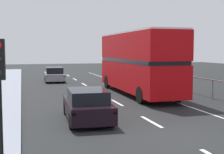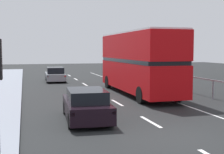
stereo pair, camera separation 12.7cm
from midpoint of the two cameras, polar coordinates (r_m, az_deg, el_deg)
ground_plane at (r=11.81m, az=11.80°, el=-10.63°), size 75.38×120.00×0.10m
lane_paint_markings at (r=20.23m, az=6.22°, el=-3.90°), size 3.54×46.00×0.01m
bridge_side_railing at (r=22.34m, az=15.33°, el=-0.69°), size 0.10×42.00×1.22m
double_decker_bus_red at (r=22.07m, az=4.84°, el=2.81°), size 2.64×10.64×4.27m
hatchback_car_near at (r=14.09m, az=-4.36°, el=-5.02°), size 2.02×4.43×1.38m
sedan_car_ahead at (r=31.56m, az=-10.00°, el=0.43°), size 1.92×4.49×1.39m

